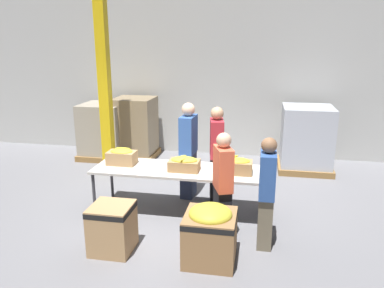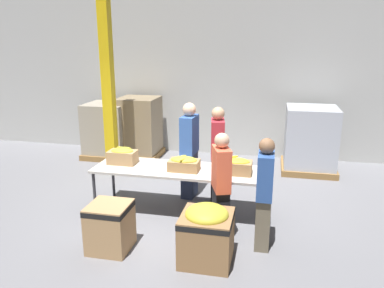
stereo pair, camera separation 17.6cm
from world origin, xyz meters
name	(u,v)px [view 1 (the left image)]	position (x,y,z in m)	size (l,w,h in m)	color
ground_plane	(181,211)	(0.00, 0.00, 0.00)	(30.00, 30.00, 0.00)	slate
wall_back	(211,73)	(0.00, 3.48, 2.00)	(16.00, 0.08, 4.00)	#B7B7B2
sorting_table	(181,171)	(0.00, 0.00, 0.71)	(2.84, 0.86, 0.76)	beige
banana_box_0	(122,156)	(-1.02, 0.05, 0.89)	(0.47, 0.30, 0.29)	tan
banana_box_1	(184,164)	(0.07, -0.07, 0.87)	(0.48, 0.34, 0.23)	#A37A4C
banana_box_2	(238,166)	(0.91, -0.04, 0.88)	(0.45, 0.32, 0.26)	#A37A4C
volunteer_0	(216,154)	(0.50, 0.66, 0.83)	(0.30, 0.48, 1.67)	black
volunteer_1	(266,194)	(1.35, -0.83, 0.77)	(0.21, 0.42, 1.55)	#6B604C
volunteer_2	(188,151)	(-0.01, 0.68, 0.86)	(0.26, 0.48, 1.72)	#2D3856
volunteer_3	(223,187)	(0.75, -0.68, 0.77)	(0.33, 0.46, 1.55)	black
donation_bin_0	(112,226)	(-0.66, -1.33, 0.35)	(0.54, 0.54, 0.65)	tan
donation_bin_1	(210,232)	(0.66, -1.33, 0.40)	(0.65, 0.65, 0.77)	olive
support_pillar	(104,79)	(-1.95, 1.66, 2.00)	(0.22, 0.22, 4.00)	yellow
pallet_stack_0	(306,139)	(2.23, 2.61, 0.69)	(1.15, 1.15, 1.40)	olive
pallet_stack_1	(135,128)	(-1.73, 2.80, 0.72)	(0.99, 0.99, 1.46)	olive
pallet_stack_2	(104,131)	(-2.48, 2.68, 0.65)	(1.08, 1.08, 1.31)	olive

